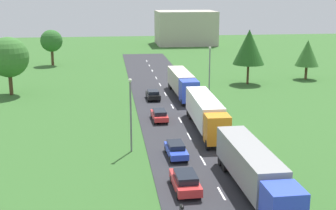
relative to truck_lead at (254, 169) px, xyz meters
name	(u,v)px	position (x,y,z in m)	size (l,w,h in m)	color
road	(194,145)	(-2.48, 11.95, -2.03)	(10.00, 140.00, 0.06)	#2B2B30
lane_marking_centre	(197,150)	(-2.48, 10.43, -2.00)	(0.16, 123.71, 0.01)	white
truck_lead	(254,169)	(0.00, 0.00, 0.00)	(2.68, 14.24, 3.46)	blue
truck_second	(206,112)	(-0.23, 17.09, 0.10)	(2.76, 14.30, 3.63)	orange
truck_third	(182,83)	(-0.12, 34.63, 0.04)	(2.64, 13.79, 3.50)	blue
car_second	(185,181)	(-5.22, 1.15, -1.20)	(2.01, 4.60, 1.54)	red
car_third	(176,149)	(-4.83, 8.87, -1.28)	(1.84, 4.23, 1.36)	blue
car_fourth	(159,115)	(-5.02, 21.61, -1.28)	(1.81, 4.34, 1.35)	red
car_fifth	(153,95)	(-4.70, 32.84, -1.27)	(1.87, 3.99, 1.37)	black
lamppost_second	(131,111)	(-8.99, 11.08, 2.09)	(0.36, 0.36, 7.37)	slate
lamppost_third	(210,69)	(3.87, 34.01, 2.16)	(0.36, 0.36, 7.50)	slate
tree_oak	(9,57)	(-25.84, 39.01, 3.69)	(6.05, 6.05, 8.80)	#513823
tree_birch	(249,47)	(12.42, 42.54, 4.21)	(5.31, 5.31, 9.20)	#513823
tree_maple	(307,53)	(23.98, 45.24, 2.63)	(4.17, 4.17, 7.01)	#513823
tree_elm	(51,41)	(-22.71, 67.11, 3.07)	(4.59, 4.59, 7.47)	#513823
distant_building	(185,28)	(11.52, 101.65, 2.72)	(16.75, 13.56, 9.57)	#B2A899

